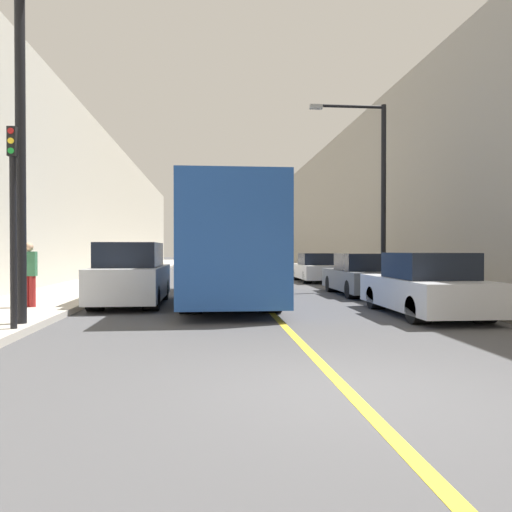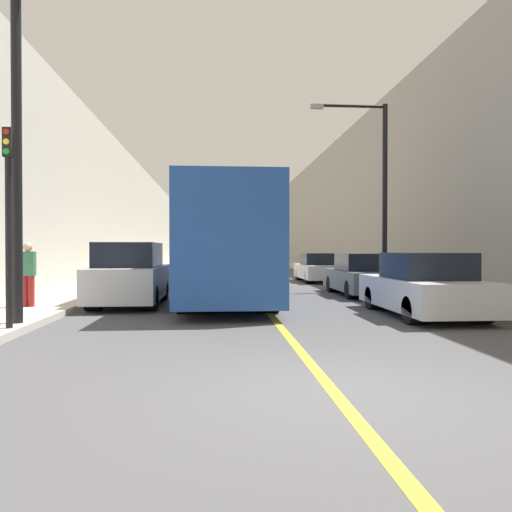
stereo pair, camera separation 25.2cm
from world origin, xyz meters
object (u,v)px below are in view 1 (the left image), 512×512
Objects in this scene: street_lamp_right at (376,181)px; bus at (226,243)px; car_right_far at (316,269)px; traffic_light at (13,218)px; parked_suv_left at (131,276)px; pedestrian at (29,274)px; car_right_mid at (361,276)px; street_lamp_left at (37,121)px; car_right_near at (426,287)px.

bus is at bearing -151.00° from street_lamp_right.
bus is 9.99m from car_right_far.
parked_suv_left is at bearing 75.32° from traffic_light.
traffic_light is 3.91m from pedestrian.
car_right_mid is 1.05× the size of car_right_far.
pedestrian is at bearing -157.55° from car_right_mid.
traffic_light is at bearing -108.37° from street_lamp_left.
car_right_far is at bearing 90.46° from car_right_mid.
car_right_mid is 0.62× the size of street_lamp_right.
street_lamp_left is at bearing -67.79° from pedestrian.
car_right_far is at bearing 59.14° from traffic_light.
traffic_light is at bearing -166.31° from car_right_near.
street_lamp_left is (-8.75, -14.35, 3.54)m from car_right_far.
pedestrian is at bearing 105.21° from traffic_light.
car_right_mid is 11.98m from traffic_light.
street_lamp_right is (1.27, -5.32, 3.71)m from car_right_far.
parked_suv_left is (-2.82, -1.17, -0.98)m from bus.
bus is 7.38m from street_lamp_right.
car_right_mid reaches higher than car_right_far.
car_right_mid is 4.36m from street_lamp_right.
street_lamp_left reaches higher than car_right_far.
bus is at bearing -118.94° from car_right_far.
pedestrian is (-11.21, -6.11, -3.35)m from street_lamp_right.
street_lamp_left is 1.84× the size of traffic_light.
pedestrian is at bearing 112.21° from street_lamp_left.
car_right_near reaches higher than car_right_mid.
traffic_light reaches higher than parked_suv_left.
traffic_light reaches higher than car_right_near.
car_right_mid is 10.83m from pedestrian.
car_right_mid is 1.19× the size of traffic_light.
car_right_near is at bearing -90.90° from car_right_mid.
street_lamp_left reaches higher than pedestrian.
parked_suv_left is 10.57m from street_lamp_right.
parked_suv_left is at bearing -127.73° from car_right_far.
street_lamp_right is 13.20m from pedestrian.
car_right_near is 12.84m from car_right_far.
bus reaches higher than parked_suv_left.
car_right_far is at bearing 52.27° from parked_suv_left.
street_lamp_right is 4.37× the size of pedestrian.
pedestrian is at bearing -151.89° from bus.
street_lamp_right reaches higher than pedestrian.
car_right_mid is (7.67, 2.55, -0.18)m from parked_suv_left.
street_lamp_right is (1.21, 1.98, 3.69)m from car_right_mid.
car_right_mid is 7.29m from car_right_far.
street_lamp_left reaches higher than bus.
street_lamp_right is at bearing 42.05° from street_lamp_left.
street_lamp_right is at bearing 58.55° from car_right_mid.
street_lamp_left reaches higher than car_right_mid.
traffic_light is at bearing -136.55° from street_lamp_right.
street_lamp_left is 4.17× the size of pedestrian.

